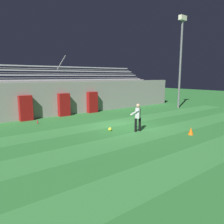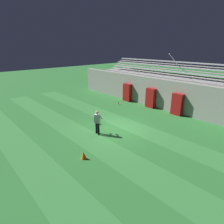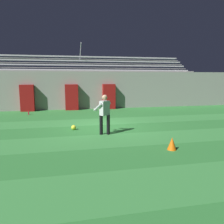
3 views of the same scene
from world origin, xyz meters
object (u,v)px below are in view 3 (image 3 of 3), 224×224
Objects in this scene: padding_pillar_gate_left at (72,97)px; padding_pillar_gate_right at (109,97)px; traffic_cone at (172,144)px; goalkeeper at (104,112)px; soccer_ball at (74,127)px; water_bottle at (29,113)px; padding_pillar_far_left at (27,98)px.

padding_pillar_gate_right is at bearing 0.00° from padding_pillar_gate_left.
padding_pillar_gate_left is 10.28m from traffic_cone.
soccer_ball is at bearing 139.01° from goalkeeper.
soccer_ball is 0.92× the size of water_bottle.
goalkeeper reaches higher than soccer_ball.
goalkeeper is at bearing 127.42° from traffic_cone.
soccer_ball is at bearing -90.98° from padding_pillar_gate_left.
padding_pillar_gate_right is at bearing 15.63° from water_bottle.
soccer_ball is at bearing -64.89° from padding_pillar_far_left.
water_bottle is at bearing -79.84° from padding_pillar_far_left.
goalkeeper reaches higher than traffic_cone.
traffic_cone is 10.07m from water_bottle.
padding_pillar_gate_right is 1.12× the size of goalkeeper.
padding_pillar_gate_left is at bearing 98.71° from goalkeeper.
soccer_ball is (2.96, -6.33, -0.82)m from padding_pillar_far_left.
padding_pillar_far_left is at bearing 121.65° from traffic_cone.
padding_pillar_far_left is 1.12× the size of goalkeeper.
padding_pillar_far_left is at bearing 115.11° from soccer_ball.
padding_pillar_far_left is 8.50× the size of soccer_ball.
padding_pillar_gate_left is 7.79× the size of water_bottle.
padding_pillar_far_left is (-3.07, 0.00, 0.00)m from padding_pillar_gate_left.
water_bottle is at bearing -164.37° from padding_pillar_gate_right.
padding_pillar_far_left is at bearing 180.00° from padding_pillar_gate_right.
padding_pillar_gate_right is 8.50× the size of soccer_ball.
traffic_cone is (0.19, -9.81, -0.72)m from padding_pillar_gate_right.
padding_pillar_gate_right is 1.00× the size of padding_pillar_far_left.
traffic_cone is at bearing -52.58° from goalkeeper.
padding_pillar_gate_left reaches higher than soccer_ball.
padding_pillar_gate_left is at bearing 180.00° from padding_pillar_gate_right.
traffic_cone reaches higher than water_bottle.
padding_pillar_gate_right is 9.84m from traffic_cone.
goalkeeper is at bearing -40.99° from soccer_ball.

